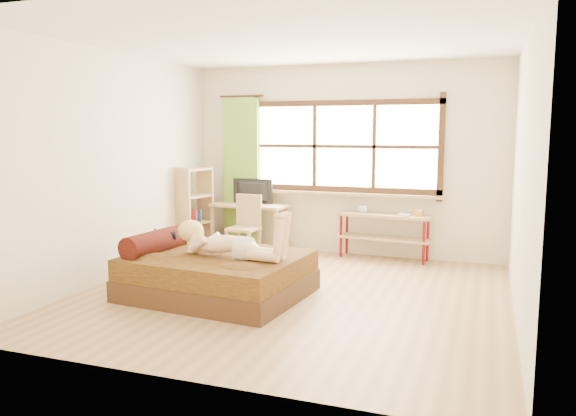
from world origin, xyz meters
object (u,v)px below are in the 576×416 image
at_px(bed, 214,273).
at_px(bookshelf, 194,209).
at_px(desk, 250,210).
at_px(chair, 246,222).
at_px(woman, 228,231).
at_px(pipe_shelf, 385,226).
at_px(kitten, 164,239).

xyz_separation_m(bed, bookshelf, (-1.28, 1.87, 0.39)).
bearing_deg(desk, chair, -71.27).
xyz_separation_m(woman, pipe_shelf, (1.24, 2.40, -0.26)).
relative_size(bed, woman, 1.53).
bearing_deg(pipe_shelf, bed, -115.59).
distance_m(woman, bookshelf, 2.43).
distance_m(kitten, desk, 2.13).
bearing_deg(bed, bookshelf, 129.76).
height_order(bed, chair, chair).
bearing_deg(bed, pipe_shelf, 63.91).
xyz_separation_m(woman, bookshelf, (-1.48, 1.93, -0.09)).
bearing_deg(desk, bed, -73.06).
relative_size(bed, chair, 2.20).
bearing_deg(chair, kitten, -94.37).
distance_m(bed, woman, 0.52).
distance_m(kitten, pipe_shelf, 3.08).
bearing_deg(bookshelf, woman, -40.69).
xyz_separation_m(kitten, bookshelf, (-0.61, 1.78, 0.08)).
height_order(desk, pipe_shelf, pipe_shelf).
distance_m(desk, chair, 0.40).
distance_m(chair, bookshelf, 0.85).
bearing_deg(kitten, pipe_shelf, 52.17).
relative_size(kitten, desk, 0.24).
relative_size(bed, desk, 1.68).
relative_size(desk, pipe_shelf, 0.89).
bearing_deg(woman, kitten, 175.52).
relative_size(chair, pipe_shelf, 0.68).
height_order(desk, bookshelf, bookshelf).
height_order(woman, bookshelf, bookshelf).
xyz_separation_m(bed, woman, (0.19, -0.05, 0.48)).
bearing_deg(kitten, desk, 91.99).
bearing_deg(bed, chair, 108.89).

